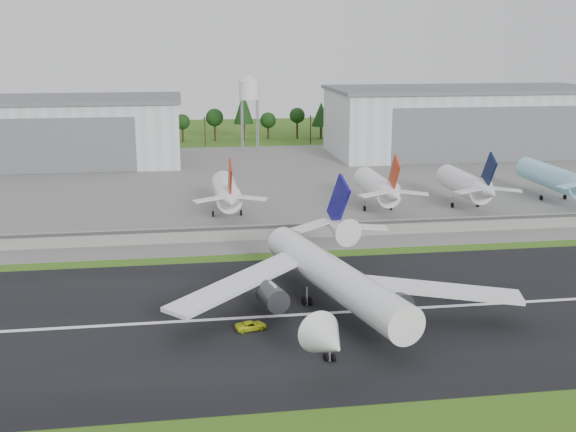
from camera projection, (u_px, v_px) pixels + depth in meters
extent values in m
plane|color=#2F5514|center=(406.00, 334.00, 108.23)|extent=(600.00, 600.00, 0.00)
cube|color=black|center=(387.00, 310.00, 117.82)|extent=(320.00, 60.00, 0.10)
cube|color=white|center=(387.00, 310.00, 117.80)|extent=(220.00, 1.00, 0.02)
cube|color=slate|center=(287.00, 181.00, 223.39)|extent=(320.00, 150.00, 0.10)
cube|color=gray|center=(330.00, 230.00, 160.60)|extent=(240.00, 0.50, 3.50)
cube|color=#38383A|center=(331.00, 225.00, 160.01)|extent=(240.00, 0.12, 0.70)
cube|color=silver|center=(42.00, 133.00, 252.30)|extent=(95.00, 42.00, 22.00)
cube|color=#595B60|center=(39.00, 99.00, 249.51)|extent=(97.00, 44.00, 1.20)
cube|color=#595B60|center=(31.00, 147.00, 232.42)|extent=(66.50, 0.30, 18.04)
cube|color=silver|center=(464.00, 122.00, 274.63)|extent=(100.00, 45.00, 24.00)
cube|color=#595B60|center=(466.00, 89.00, 271.61)|extent=(102.00, 47.00, 1.20)
cube|color=#595B60|center=(488.00, 135.00, 253.36)|extent=(70.00, 0.30, 19.68)
cylinder|color=#99999E|center=(243.00, 126.00, 279.34)|extent=(0.50, 0.50, 20.00)
cylinder|color=#99999E|center=(257.00, 124.00, 285.97)|extent=(0.50, 0.50, 20.00)
cylinder|color=silver|center=(249.00, 90.00, 279.41)|extent=(8.00, 8.00, 7.00)
cone|color=silver|center=(249.00, 78.00, 278.29)|extent=(8.40, 8.40, 2.40)
cylinder|color=white|center=(334.00, 277.00, 115.04)|extent=(16.14, 44.11, 5.80)
cone|color=white|center=(328.00, 341.00, 90.87)|extent=(7.07, 7.21, 5.80)
cone|color=white|center=(338.00, 227.00, 140.37)|extent=(7.50, 10.06, 5.51)
cube|color=navy|center=(338.00, 202.00, 138.61)|extent=(2.76, 9.38, 11.13)
cube|color=white|center=(430.00, 289.00, 111.98)|extent=(28.48, 12.19, 2.65)
cylinder|color=#333338|center=(395.00, 301.00, 111.39)|extent=(5.00, 6.25, 3.80)
cube|color=white|center=(364.00, 227.00, 139.35)|extent=(9.21, 3.85, 0.98)
cube|color=white|center=(239.00, 283.00, 114.61)|extent=(24.52, 22.76, 2.65)
cylinder|color=#333338|center=(273.00, 297.00, 113.06)|extent=(5.00, 6.25, 3.80)
cube|color=white|center=(312.00, 226.00, 140.23)|extent=(9.34, 7.47, 0.98)
cube|color=#99999E|center=(333.00, 313.00, 112.25)|extent=(16.88, 31.52, 3.20)
cylinder|color=black|center=(307.00, 301.00, 119.62)|extent=(0.75, 1.55, 1.50)
imported|color=#C8D318|center=(251.00, 326.00, 109.60)|extent=(5.14, 3.18, 1.33)
cylinder|color=white|center=(226.00, 191.00, 180.44)|extent=(6.06, 24.00, 6.06)
cone|color=white|center=(231.00, 200.00, 165.32)|extent=(5.76, 7.00, 5.76)
cube|color=maroon|center=(230.00, 180.00, 164.65)|extent=(0.45, 8.59, 10.02)
cylinder|color=#99999E|center=(213.00, 211.00, 179.10)|extent=(0.32, 0.32, 3.00)
cylinder|color=#99999E|center=(241.00, 210.00, 180.12)|extent=(0.32, 0.32, 3.00)
cylinder|color=black|center=(213.00, 214.00, 179.27)|extent=(0.40, 1.40, 1.40)
cylinder|color=white|center=(376.00, 186.00, 186.09)|extent=(6.03, 24.00, 6.03)
cone|color=white|center=(394.00, 195.00, 170.97)|extent=(5.73, 7.00, 5.73)
cube|color=#B1270D|center=(394.00, 175.00, 170.30)|extent=(0.45, 8.59, 10.02)
cylinder|color=#99999E|center=(365.00, 206.00, 184.74)|extent=(0.32, 0.32, 3.00)
cylinder|color=#99999E|center=(391.00, 205.00, 185.76)|extent=(0.32, 0.32, 3.00)
cylinder|color=black|center=(365.00, 208.00, 184.91)|extent=(0.40, 1.40, 1.40)
cylinder|color=silver|center=(463.00, 184.00, 189.51)|extent=(6.15, 24.00, 6.15)
cone|color=silver|center=(488.00, 192.00, 174.39)|extent=(5.84, 7.00, 5.84)
cube|color=black|center=(489.00, 172.00, 173.72)|extent=(0.45, 8.59, 10.02)
cylinder|color=#99999E|center=(452.00, 203.00, 188.18)|extent=(0.32, 0.32, 3.00)
cylinder|color=#99999E|center=(478.00, 202.00, 189.20)|extent=(0.32, 0.32, 3.00)
cylinder|color=black|center=(452.00, 205.00, 188.35)|extent=(0.40, 1.40, 1.40)
cylinder|color=#87CEEA|center=(551.00, 177.00, 198.29)|extent=(6.25, 30.00, 6.25)
cylinder|color=#99999E|center=(541.00, 195.00, 196.97)|extent=(0.32, 0.32, 3.00)
cylinder|color=#99999E|center=(565.00, 194.00, 197.99)|extent=(0.32, 0.32, 3.00)
cylinder|color=black|center=(541.00, 198.00, 197.14)|extent=(0.40, 1.40, 1.40)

